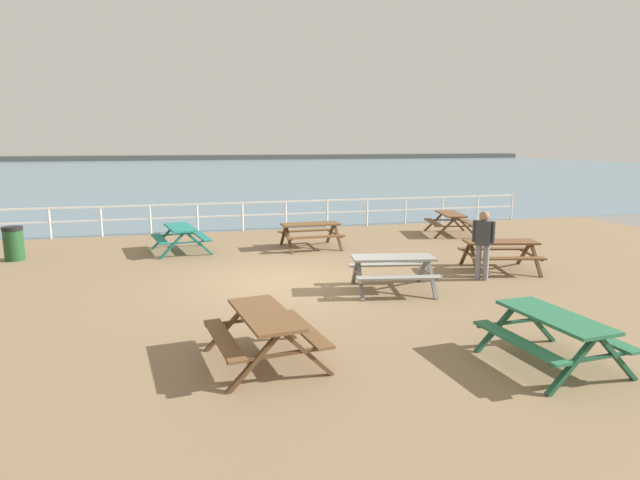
{
  "coord_description": "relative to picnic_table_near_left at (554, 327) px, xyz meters",
  "views": [
    {
      "loc": [
        -2.36,
        -12.09,
        3.24
      ],
      "look_at": [
        1.14,
        0.88,
        0.8
      ],
      "focal_mm": 30.04,
      "sensor_mm": 36.0,
      "label": 1
    }
  ],
  "objects": [
    {
      "name": "picnic_table_far_left",
      "position": [
        -0.69,
        4.39,
        0.0
      ],
      "size": [
        2.05,
        1.82,
        0.8
      ],
      "rotation": [
        0.0,
        0.0,
        -0.19
      ],
      "color": "gray",
      "rests_on": "ground"
    },
    {
      "name": "picnic_table_far_right",
      "position": [
        2.72,
        5.46,
        0.0
      ],
      "size": [
        2.11,
        1.89,
        0.8
      ],
      "rotation": [
        0.0,
        0.0,
        -0.24
      ],
      "color": "brown",
      "rests_on": "ground"
    },
    {
      "name": "visitor",
      "position": [
        1.75,
        4.73,
        0.36
      ],
      "size": [
        0.41,
        0.4,
        1.66
      ],
      "rotation": [
        0.0,
        0.0,
        3.95
      ],
      "color": "slate",
      "rests_on": "ground"
    },
    {
      "name": "picnic_table_seaward",
      "position": [
        -5.17,
        10.03,
        0.0
      ],
      "size": [
        1.8,
        2.03,
        0.8
      ],
      "rotation": [
        0.0,
        0.0,
        1.74
      ],
      "color": "#1E7A70",
      "rests_on": "ground"
    },
    {
      "name": "picnic_table_near_right",
      "position": [
        -4.06,
        1.21,
        0.0
      ],
      "size": [
        1.73,
        1.97,
        0.8
      ],
      "rotation": [
        0.0,
        0.0,
        1.69
      ],
      "color": "brown",
      "rests_on": "ground"
    },
    {
      "name": "litter_bin",
      "position": [
        -9.69,
        10.07,
        -0.1
      ],
      "size": [
        0.55,
        0.55,
        0.95
      ],
      "color": "#1E4723",
      "rests_on": "ground"
    },
    {
      "name": "sea_band",
      "position": [
        -2.89,
        58.52,
        -0.58
      ],
      "size": [
        142.0,
        90.0,
        0.01
      ],
      "primitive_type": "cube",
      "color": "slate",
      "rests_on": "ground"
    },
    {
      "name": "picnic_table_corner",
      "position": [
        -1.25,
        9.65,
        0.0
      ],
      "size": [
        1.84,
        1.58,
        0.8
      ],
      "rotation": [
        0.0,
        0.0,
        0.03
      ],
      "color": "brown",
      "rests_on": "ground"
    },
    {
      "name": "picnic_table_mid_centre",
      "position": [
        4.18,
        10.74,
        0.0
      ],
      "size": [
        1.88,
        2.1,
        0.8
      ],
      "rotation": [
        0.0,
        0.0,
        1.34
      ],
      "color": "brown",
      "rests_on": "ground"
    },
    {
      "name": "picnic_table_near_left",
      "position": [
        0.0,
        0.0,
        0.0
      ],
      "size": [
        1.64,
        1.89,
        0.8
      ],
      "rotation": [
        0.0,
        0.0,
        1.63
      ],
      "color": "#286B47",
      "rests_on": "ground"
    },
    {
      "name": "ground_plane",
      "position": [
        -2.89,
        5.77,
        -0.68
      ],
      "size": [
        30.0,
        24.0,
        0.2
      ],
      "primitive_type": "cube",
      "color": "#846B4C"
    },
    {
      "name": "distant_shoreline",
      "position": [
        -2.89,
        101.52,
        -0.58
      ],
      "size": [
        142.0,
        6.0,
        1.8
      ],
      "primitive_type": "cube",
      "color": "#4C4C47",
      "rests_on": "ground"
    },
    {
      "name": "seaward_railing",
      "position": [
        -2.89,
        13.52,
        0.15
      ],
      "size": [
        23.07,
        0.07,
        1.08
      ],
      "color": "white",
      "rests_on": "ground"
    }
  ]
}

